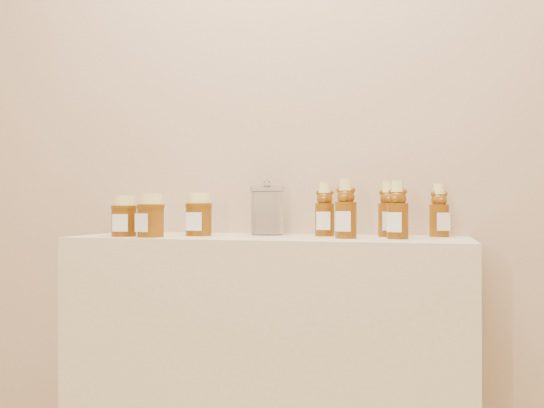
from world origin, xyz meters
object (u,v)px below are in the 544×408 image
(honey_jar_left, at_px, (124,216))
(display_table, at_px, (268,383))
(glass_canister, at_px, (267,208))
(bear_bottle_back_left, at_px, (325,206))
(bear_bottle_front_left, at_px, (346,205))

(honey_jar_left, bearing_deg, display_table, 0.50)
(display_table, distance_m, glass_canister, 0.55)
(bear_bottle_back_left, height_order, glass_canister, bear_bottle_back_left)
(bear_bottle_back_left, distance_m, glass_canister, 0.20)
(display_table, relative_size, bear_bottle_front_left, 6.12)
(bear_bottle_front_left, distance_m, glass_canister, 0.31)
(display_table, height_order, honey_jar_left, honey_jar_left)
(bear_bottle_back_left, bearing_deg, bear_bottle_front_left, -55.12)
(display_table, bearing_deg, glass_canister, 107.47)
(display_table, distance_m, honey_jar_left, 0.68)
(bear_bottle_back_left, xyz_separation_m, honey_jar_left, (-0.60, -0.18, -0.03))
(display_table, xyz_separation_m, bear_bottle_front_left, (0.24, -0.03, 0.55))
(honey_jar_left, xyz_separation_m, glass_canister, (0.40, 0.20, 0.02))
(display_table, bearing_deg, bear_bottle_front_left, -6.65)
(bear_bottle_front_left, xyz_separation_m, honey_jar_left, (-0.68, -0.07, -0.03))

